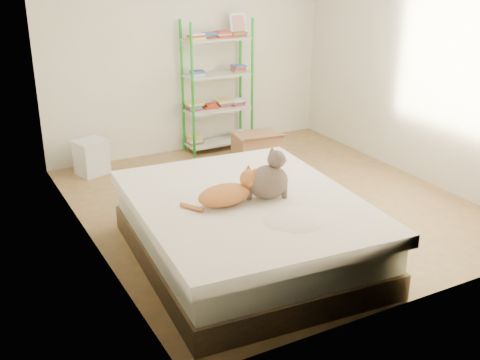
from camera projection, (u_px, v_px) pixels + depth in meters
room at (274, 82)px, 5.88m from camera, size 3.81×4.21×2.61m
bed at (246, 230)px, 5.14m from camera, size 1.95×2.36×0.57m
orange_cat at (224, 192)px, 4.89m from camera, size 0.55×0.30×0.22m
grey_cat at (268, 175)px, 4.98m from camera, size 0.41×0.35×0.42m
shelf_unit at (218, 85)px, 7.71m from camera, size 0.88×0.36×1.74m
cardboard_box at (257, 148)px, 7.46m from camera, size 0.58×0.57×0.43m
white_bin at (91, 157)px, 7.09m from camera, size 0.44×0.41×0.42m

